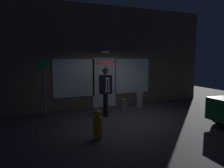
% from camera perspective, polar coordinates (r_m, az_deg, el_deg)
% --- Properties ---
extents(ground_plane, '(18.00, 18.00, 0.00)m').
position_cam_1_polar(ground_plane, '(8.24, 3.81, -8.89)').
color(ground_plane, '#38353A').
extents(building_facade, '(10.51, 0.48, 4.47)m').
position_cam_1_polar(building_facade, '(10.06, -2.35, 6.77)').
color(building_facade, brown).
rests_on(building_facade, ground).
extents(person_with_umbrella, '(1.02, 1.02, 2.12)m').
position_cam_1_polar(person_with_umbrella, '(8.39, -1.66, 2.48)').
color(person_with_umbrella, black).
rests_on(person_with_umbrella, ground).
extents(street_sign_post, '(0.40, 0.07, 2.22)m').
position_cam_1_polar(street_sign_post, '(8.48, -16.93, 0.02)').
color(street_sign_post, '#595B60').
rests_on(street_sign_post, ground).
extents(sidewalk_bollard, '(0.25, 0.25, 0.49)m').
position_cam_1_polar(sidewalk_bollard, '(9.43, 2.97, -5.30)').
color(sidewalk_bollard, slate).
rests_on(sidewalk_bollard, ground).
extents(sidewalk_bollard_2, '(0.30, 0.30, 0.64)m').
position_cam_1_polar(sidewalk_bollard_2, '(10.15, 7.08, -4.03)').
color(sidewalk_bollard_2, '#9E998E').
rests_on(sidewalk_bollard_2, ground).
extents(fire_hydrant, '(0.26, 0.26, 0.82)m').
position_cam_1_polar(fire_hydrant, '(6.27, -3.67, -10.47)').
color(fire_hydrant, gold).
rests_on(fire_hydrant, ground).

